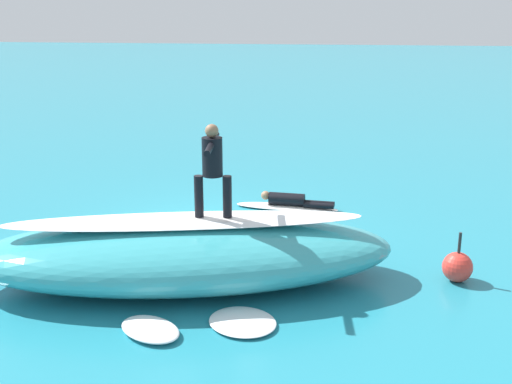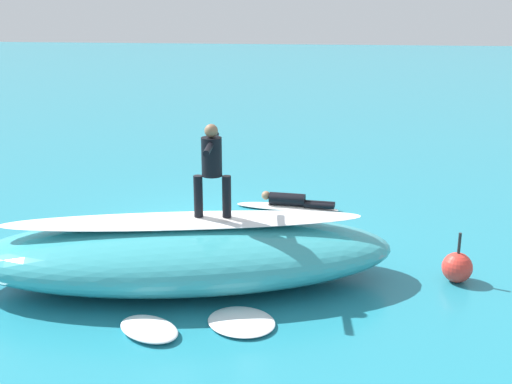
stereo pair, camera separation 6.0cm
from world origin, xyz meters
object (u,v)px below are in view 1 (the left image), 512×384
Objects in this scene: surfboard_paddling at (287,207)px; surfer_paddling at (292,200)px; surfboard_riding at (213,219)px; surfer_riding at (212,164)px; buoy_marker at (457,267)px.

surfer_paddling is (-0.13, 0.01, 0.18)m from surfboard_paddling.
surfboard_paddling is at bearing -107.02° from surfboard_riding.
surfboard_riding is 0.98m from surfer_riding.
surfer_riding is at bearing 83.14° from surfboard_paddling.
surfer_paddling is at bearing 180.00° from surfboard_paddling.
surfboard_paddling is at bearing -48.84° from buoy_marker.
surfer_riding reaches higher than surfboard_riding.
buoy_marker is (-4.24, -0.54, -1.87)m from surfer_riding.
surfer_riding is 4.66m from buoy_marker.
surfboard_paddling is 1.39× the size of surfer_paddling.
surfboard_riding is 4.36m from buoy_marker.
surfer_riding is 0.92× the size of surfer_paddling.
surfer_riding reaches higher than buoy_marker.
buoy_marker reaches higher than surfboard_paddling.
surfer_paddling reaches higher than surfboard_paddling.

